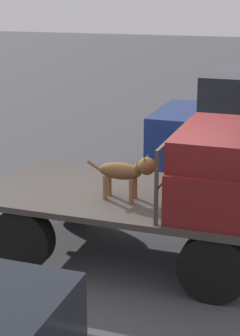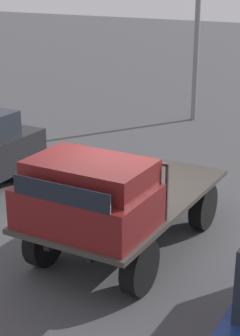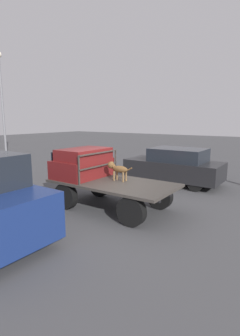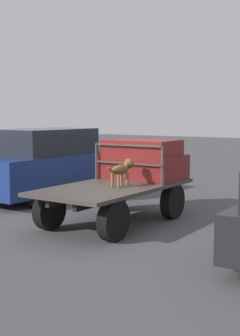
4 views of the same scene
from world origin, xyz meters
name	(u,v)px [view 2 (image 2 of 4)]	position (x,y,z in m)	size (l,w,h in m)	color
ground_plane	(129,244)	(0.00, 0.00, 0.00)	(80.00, 80.00, 0.00)	#474749
flatbed_truck	(129,210)	(0.00, 0.00, 0.64)	(3.99, 2.01, 0.89)	black
truck_cab	(88,196)	(1.26, 0.00, 1.35)	(1.32, 1.89, 0.98)	maroon
truck_headboard	(112,173)	(0.56, 0.00, 1.48)	(0.04, 1.89, 0.89)	#3D3833
dog	(117,172)	(0.00, -0.24, 1.28)	(0.97, 0.23, 0.63)	brown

